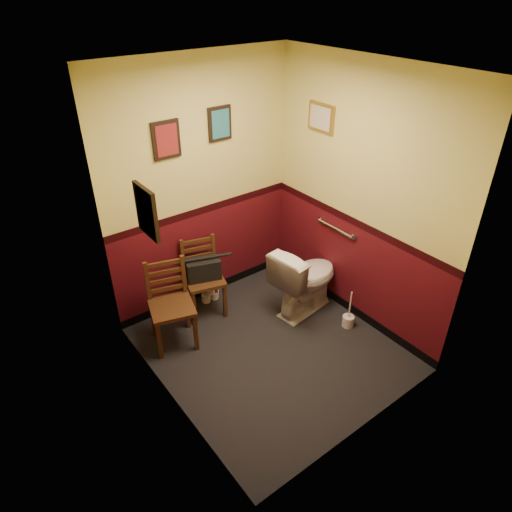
{
  "coord_description": "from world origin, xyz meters",
  "views": [
    {
      "loc": [
        -2.2,
        -2.67,
        3.29
      ],
      "look_at": [
        0.0,
        0.25,
        1.0
      ],
      "focal_mm": 32.0,
      "sensor_mm": 36.0,
      "label": 1
    }
  ],
  "objects": [
    {
      "name": "handbag",
      "position": [
        -0.2,
        0.93,
        0.57
      ],
      "size": [
        0.4,
        0.29,
        0.27
      ],
      "rotation": [
        0.0,
        0.0,
        -0.33
      ],
      "color": "black",
      "rests_on": "chair_right"
    },
    {
      "name": "wall_back",
      "position": [
        0.0,
        1.2,
        1.35
      ],
      "size": [
        2.2,
        0.0,
        2.7
      ],
      "primitive_type": "cube",
      "rotation": [
        1.57,
        0.0,
        0.0
      ],
      "color": "#4C0D15",
      "rests_on": "ground"
    },
    {
      "name": "toilet",
      "position": [
        0.72,
        0.3,
        0.41
      ],
      "size": [
        0.88,
        0.57,
        0.81
      ],
      "primitive_type": "imported",
      "rotation": [
        0.0,
        0.0,
        1.71
      ],
      "color": "white",
      "rests_on": "floor"
    },
    {
      "name": "floor",
      "position": [
        0.0,
        0.0,
        0.0
      ],
      "size": [
        2.2,
        2.4,
        0.0
      ],
      "primitive_type": "cube",
      "color": "black",
      "rests_on": "ground"
    },
    {
      "name": "chair_left",
      "position": [
        -0.71,
        0.72,
        0.46
      ],
      "size": [
        0.53,
        0.53,
        0.91
      ],
      "rotation": [
        0.0,
        0.0,
        -0.29
      ],
      "color": "#402613",
      "rests_on": "floor"
    },
    {
      "name": "wall_left",
      "position": [
        -1.1,
        0.0,
        1.35
      ],
      "size": [
        0.0,
        2.4,
        2.7
      ],
      "primitive_type": "cube",
      "rotation": [
        1.57,
        0.0,
        1.57
      ],
      "color": "#4C0D15",
      "rests_on": "ground"
    },
    {
      "name": "framed_print_right",
      "position": [
        1.08,
        0.6,
        2.05
      ],
      "size": [
        0.04,
        0.34,
        0.28
      ],
      "color": "olive",
      "rests_on": "wall_right"
    },
    {
      "name": "ceiling",
      "position": [
        0.0,
        0.0,
        2.7
      ],
      "size": [
        2.2,
        2.4,
        0.0
      ],
      "primitive_type": "cube",
      "rotation": [
        3.14,
        0.0,
        0.0
      ],
      "color": "silver",
      "rests_on": "ground"
    },
    {
      "name": "wall_right",
      "position": [
        1.1,
        0.0,
        1.35
      ],
      "size": [
        0.0,
        2.4,
        2.7
      ],
      "primitive_type": "cube",
      "rotation": [
        1.57,
        0.0,
        -1.57
      ],
      "color": "#4C0D15",
      "rests_on": "ground"
    },
    {
      "name": "framed_print_left",
      "position": [
        -1.08,
        0.1,
        1.85
      ],
      "size": [
        0.04,
        0.3,
        0.38
      ],
      "color": "black",
      "rests_on": "wall_left"
    },
    {
      "name": "wall_front",
      "position": [
        0.0,
        -1.2,
        1.35
      ],
      "size": [
        2.2,
        0.0,
        2.7
      ],
      "primitive_type": "cube",
      "rotation": [
        -1.57,
        0.0,
        0.0
      ],
      "color": "#4C0D15",
      "rests_on": "ground"
    },
    {
      "name": "framed_print_back_a",
      "position": [
        -0.35,
        1.18,
        1.95
      ],
      "size": [
        0.28,
        0.04,
        0.36
      ],
      "color": "black",
      "rests_on": "wall_back"
    },
    {
      "name": "toilet_brush",
      "position": [
        0.9,
        -0.22,
        0.07
      ],
      "size": [
        0.13,
        0.13,
        0.45
      ],
      "color": "silver",
      "rests_on": "floor"
    },
    {
      "name": "chair_right",
      "position": [
        -0.19,
        0.97,
        0.44
      ],
      "size": [
        0.5,
        0.5,
        0.87
      ],
      "rotation": [
        0.0,
        0.0,
        -0.27
      ],
      "color": "#402613",
      "rests_on": "floor"
    },
    {
      "name": "tp_stack",
      "position": [
        -0.05,
        1.07,
        0.08
      ],
      "size": [
        0.22,
        0.12,
        0.19
      ],
      "color": "silver",
      "rests_on": "floor"
    },
    {
      "name": "framed_print_back_b",
      "position": [
        0.25,
        1.18,
        2.0
      ],
      "size": [
        0.26,
        0.04,
        0.34
      ],
      "color": "black",
      "rests_on": "wall_back"
    },
    {
      "name": "grab_bar",
      "position": [
        1.07,
        0.25,
        0.95
      ],
      "size": [
        0.05,
        0.56,
        0.06
      ],
      "color": "silver",
      "rests_on": "wall_right"
    }
  ]
}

